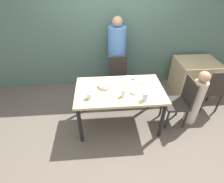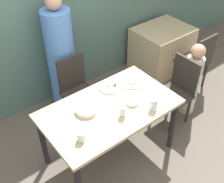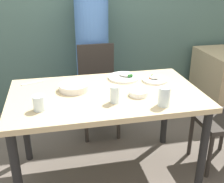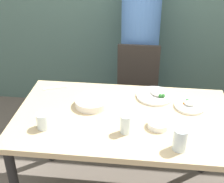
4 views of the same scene
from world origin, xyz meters
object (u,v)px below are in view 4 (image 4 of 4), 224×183
(bowl_curry, at_px, (92,102))
(glass_water_tall, at_px, (180,140))
(chair_adult_spot, at_px, (137,93))
(person_adult, at_px, (139,53))
(plate_rice_adult, at_px, (190,105))

(bowl_curry, distance_m, glass_water_tall, 0.70)
(chair_adult_spot, xyz_separation_m, glass_water_tall, (0.28, -1.06, 0.33))
(person_adult, height_order, bowl_curry, person_adult)
(bowl_curry, relative_size, plate_rice_adult, 1.09)
(chair_adult_spot, relative_size, person_adult, 0.56)
(chair_adult_spot, relative_size, bowl_curry, 4.00)
(plate_rice_adult, bearing_deg, person_adult, 111.63)
(glass_water_tall, bearing_deg, person_adult, 101.04)
(plate_rice_adult, distance_m, glass_water_tall, 0.47)
(person_adult, distance_m, glass_water_tall, 1.44)
(plate_rice_adult, xyz_separation_m, glass_water_tall, (-0.10, -0.46, 0.05))
(plate_rice_adult, bearing_deg, bowl_curry, -175.29)
(person_adult, xyz_separation_m, glass_water_tall, (0.28, -1.41, 0.08))
(person_adult, relative_size, glass_water_tall, 12.34)
(chair_adult_spot, distance_m, plate_rice_adult, 0.77)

